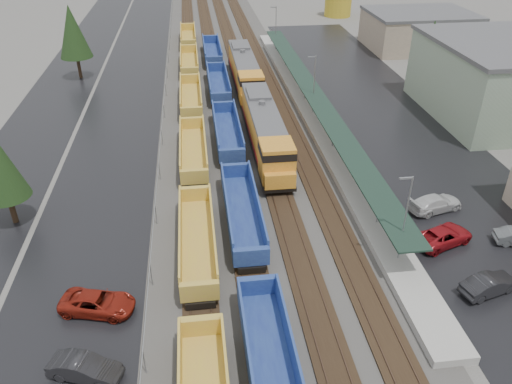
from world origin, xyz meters
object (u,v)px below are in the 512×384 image
Objects in this scene: parked_car_east_b at (443,236)px; parked_car_east_c at (436,203)px; locomotive_trail at (245,72)px; parked_car_east_a at (489,285)px; parked_car_west_c at (98,303)px; locomotive_lead at (265,131)px; parked_car_west_b at (85,368)px; well_string_blue at (234,166)px; storage_tank at (338,2)px; well_string_yellow at (193,151)px.

parked_car_east_b is 5.09m from parked_car_east_c.
parked_car_east_a is (12.95, -45.64, -1.82)m from locomotive_trail.
parked_car_east_b is at bearing -9.27° from parked_car_east_a.
parked_car_west_c is 30.36m from parked_car_east_c.
locomotive_lead is 4.82× the size of parked_car_west_b.
parked_car_west_c is 1.01× the size of parked_car_east_c.
locomotive_trail reaches higher than well_string_blue.
parked_car_west_c is 0.99× the size of parked_car_east_b.
locomotive_trail is at bearing -4.51° from parked_car_west_c.
storage_tank is 1.36× the size of parked_car_west_b.
well_string_yellow is 18.27× the size of storage_tank.
locomotive_trail is 41.44m from parked_car_east_b.
storage_tank is 104.71m from parked_car_west_b.
parked_car_east_a is 0.87× the size of parked_car_east_b.
locomotive_lead reaches higher than well_string_blue.
parked_car_east_b reaches higher than parked_car_west_c.
locomotive_trail is 53.58m from storage_tank.
parked_car_west_b is (-15.08, -49.53, -1.83)m from locomotive_trail.
well_string_yellow is (-8.00, -0.98, -1.36)m from locomotive_lead.
well_string_blue is at bearing -112.88° from storage_tank.
parked_car_east_c is at bearing -57.78° from parked_car_west_c.
well_string_yellow reaches higher than parked_car_east_a.
parked_car_east_b is at bearing 147.49° from parked_car_east_c.
parked_car_west_c is at bearing -121.99° from well_string_blue.
storage_tank is at bearing -10.32° from parked_car_west_c.
parked_car_east_c reaches higher than parked_car_east_b.
locomotive_lead is 72.55m from storage_tank.
parked_car_east_c is at bearing -43.92° from parked_car_west_b.
locomotive_trail is at bearing 0.30° from parked_car_east_a.
parked_car_west_b reaches higher than parked_car_east_b.
parked_car_east_b is at bearing -99.48° from storage_tank.
parked_car_east_a is at bearing -74.16° from locomotive_trail.
well_string_blue is at bearing -98.70° from locomotive_trail.
parked_car_west_b is 5.59m from parked_car_west_c.
well_string_yellow is 26.83m from parked_car_east_b.
locomotive_lead is 8.17m from well_string_yellow.
locomotive_trail reaches higher than parked_car_west_c.
storage_tank reaches higher than well_string_yellow.
parked_car_east_a is at bearing -62.27° from locomotive_lead.
well_string_blue reaches higher than well_string_yellow.
storage_tank reaches higher than locomotive_lead.
parked_car_east_b is at bearing -39.42° from well_string_blue.
parked_car_east_c is (21.81, -12.70, -0.46)m from well_string_yellow.
storage_tank is (26.65, 46.48, 0.47)m from locomotive_trail.
parked_car_west_c is (-11.11, -17.79, -0.50)m from well_string_blue.
parked_car_west_c is at bearing 79.18° from parked_car_east_b.
parked_car_east_a reaches higher than parked_car_east_b.
parked_car_west_b is 0.86× the size of parked_car_east_c.
storage_tank is 82.20m from parked_car_east_c.
parked_car_east_c is (13.81, -13.68, -1.82)m from locomotive_lead.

